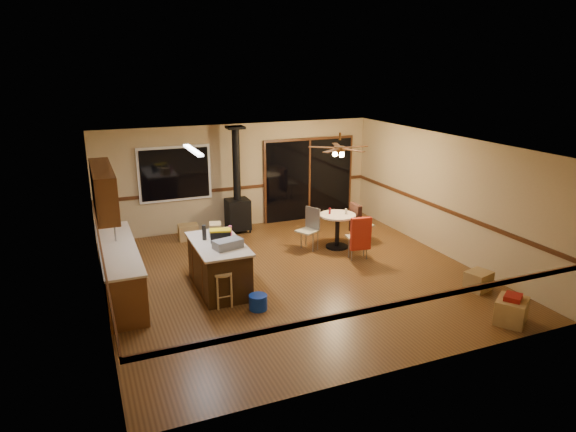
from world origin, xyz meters
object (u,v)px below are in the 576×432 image
bar_stool (223,289)px  dining_table (337,225)px  chair_left (310,224)px  blue_bucket (258,302)px  box_under_window (188,232)px  box_corner_a (511,311)px  toolbox_grey (228,244)px  toolbox_black (221,236)px  kitchen_island (219,266)px  chair_right (356,219)px  wood_stove (237,203)px  chair_near (360,233)px  box_corner_b (478,281)px

bar_stool → dining_table: size_ratio=0.78×
chair_left → bar_stool: bearing=-142.2°
blue_bucket → box_under_window: (-0.34, 4.02, 0.05)m
box_under_window → box_corner_a: bearing=-56.6°
toolbox_grey → toolbox_black: bearing=94.3°
kitchen_island → dining_table: bearing=20.3°
toolbox_grey → chair_right: toolbox_grey is taller
toolbox_grey → chair_right: bearing=23.7°
blue_bucket → box_corner_a: box_corner_a is taller
toolbox_grey → box_under_window: 3.38m
wood_stove → chair_right: (2.26, -1.86, -0.13)m
toolbox_grey → chair_left: toolbox_grey is taller
box_corner_a → blue_bucket: bearing=151.2°
dining_table → chair_right: bearing=6.7°
chair_near → box_corner_a: chair_near is taller
toolbox_grey → box_corner_b: size_ratio=1.15×
bar_stool → chair_right: (3.69, 1.90, 0.28)m
box_under_window → bar_stool: bearing=-92.7°
wood_stove → chair_right: wood_stove is taller
blue_bucket → chair_near: size_ratio=0.45×
dining_table → chair_near: 0.89m
wood_stove → chair_near: size_ratio=3.60×
blue_bucket → box_corner_a: size_ratio=0.59×
toolbox_black → chair_right: (3.49, 1.14, -0.40)m
box_corner_b → dining_table: bearing=114.4°
toolbox_grey → chair_near: 3.10m
chair_right → toolbox_grey: bearing=-156.3°
blue_bucket → box_corner_a: (3.62, -1.99, 0.07)m
box_corner_a → toolbox_black: bearing=141.8°
dining_table → box_under_window: dining_table is taller
box_corner_a → dining_table: bearing=103.0°
box_corner_a → box_corner_b: size_ratio=1.22×
toolbox_grey → chair_right: size_ratio=0.71×
bar_stool → chair_right: bearing=27.3°
toolbox_black → chair_right: toolbox_black is taller
bar_stool → chair_right: size_ratio=0.90×
toolbox_grey → chair_left: (2.34, 1.61, -0.39)m
toolbox_black → chair_left: bearing=27.4°
bar_stool → toolbox_grey: bearing=59.4°
kitchen_island → chair_left: chair_left is taller
dining_table → wood_stove: bearing=132.1°
toolbox_grey → toolbox_black: toolbox_black is taller
bar_stool → chair_left: (2.57, 1.99, 0.27)m
kitchen_island → box_under_window: 2.96m
kitchen_island → box_corner_b: 4.79m
kitchen_island → box_corner_b: size_ratio=3.87×
box_corner_a → box_under_window: bearing=123.4°
toolbox_black → wood_stove: bearing=67.7°
dining_table → box_corner_b: size_ratio=1.87×
box_corner_a → chair_near: bearing=105.1°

